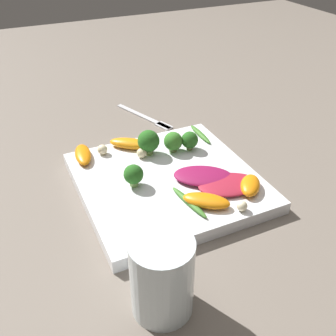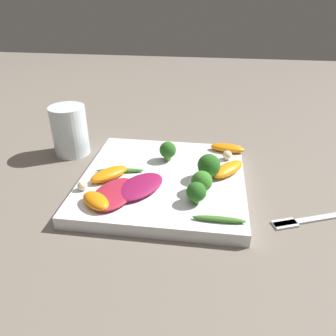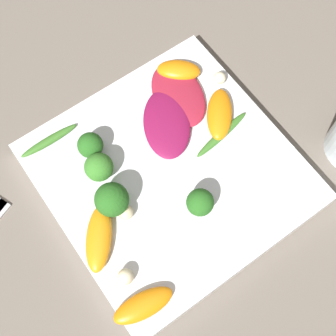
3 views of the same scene
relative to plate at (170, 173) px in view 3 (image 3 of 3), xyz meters
name	(u,v)px [view 3 (image 3 of 3)]	position (x,y,z in m)	size (l,w,h in m)	color
ground_plane	(170,177)	(0.00, 0.00, -0.01)	(2.40, 2.40, 0.00)	#6B6056
plate	(170,173)	(0.00, 0.00, 0.00)	(0.29, 0.29, 0.02)	white
radicchio_leaf_0	(167,123)	(-0.03, -0.05, 0.02)	(0.10, 0.12, 0.01)	maroon
radicchio_leaf_1	(178,94)	(-0.07, -0.08, 0.02)	(0.09, 0.11, 0.01)	maroon
orange_segment_0	(143,305)	(0.12, 0.11, 0.02)	(0.07, 0.04, 0.02)	orange
orange_segment_1	(99,238)	(0.12, 0.02, 0.02)	(0.07, 0.08, 0.02)	orange
orange_segment_2	(219,114)	(-0.09, -0.02, 0.02)	(0.07, 0.08, 0.02)	orange
orange_segment_3	(179,70)	(-0.09, -0.11, 0.02)	(0.06, 0.06, 0.02)	orange
broccoli_floret_0	(202,201)	(0.00, 0.06, 0.03)	(0.03, 0.03, 0.04)	#84AD5B
broccoli_floret_1	(99,167)	(0.07, -0.04, 0.03)	(0.03, 0.03, 0.04)	#7A9E51
broccoli_floret_2	(111,199)	(0.08, 0.00, 0.04)	(0.04, 0.04, 0.05)	#7A9E51
broccoli_floret_3	(90,145)	(0.06, -0.08, 0.03)	(0.03, 0.03, 0.04)	#7A9E51
arugula_sprig_0	(224,137)	(-0.08, 0.00, 0.01)	(0.09, 0.02, 0.01)	#3D7528
arugula_sprig_1	(49,141)	(0.10, -0.12, 0.02)	(0.08, 0.01, 0.01)	#3D7528
macadamia_nut_0	(220,78)	(-0.13, -0.07, 0.02)	(0.02, 0.02, 0.02)	beige
macadamia_nut_1	(126,212)	(0.07, 0.02, 0.02)	(0.02, 0.02, 0.02)	beige
macadamia_nut_2	(125,277)	(0.12, 0.08, 0.02)	(0.02, 0.02, 0.02)	beige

